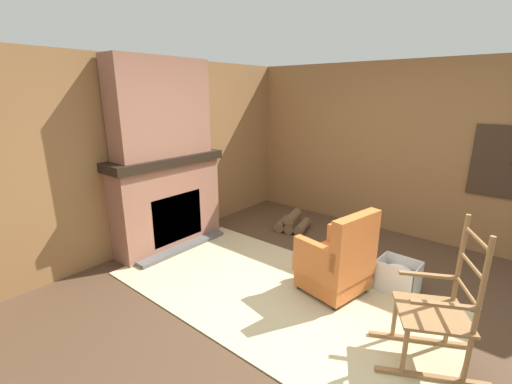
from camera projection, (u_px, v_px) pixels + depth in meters
name	position (u px, v px, depth m)	size (l,w,h in m)	color
ground_plane	(311.00, 305.00, 3.41)	(14.00, 14.00, 0.00)	#4C3523
wood_panel_wall_left	(154.00, 155.00, 4.57)	(0.06, 5.48, 2.47)	olive
wood_panel_wall_back	(406.00, 151.00, 4.87)	(5.48, 0.09, 2.47)	olive
fireplace_hearth	(169.00, 202.00, 4.59)	(0.61, 1.60, 1.25)	#93604C
chimney_breast	(161.00, 108.00, 4.26)	(0.35, 1.32, 1.21)	#93604C
area_rug	(275.00, 292.00, 3.62)	(3.46, 1.84, 0.01)	#C6B789
armchair	(337.00, 263.00, 3.52)	(0.71, 0.73, 0.93)	#C6662D
rocking_chair	(437.00, 316.00, 2.59)	(0.92, 0.77, 1.17)	olive
firewood_stack	(293.00, 223.00, 5.25)	(0.56, 0.54, 0.28)	brown
laundry_basket	(398.00, 276.00, 3.61)	(0.41, 0.32, 0.34)	white
oil_lamp_vase	(136.00, 151.00, 4.14)	(0.10, 0.10, 0.31)	silver
storage_case	(182.00, 148.00, 4.67)	(0.13, 0.21, 0.13)	gray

